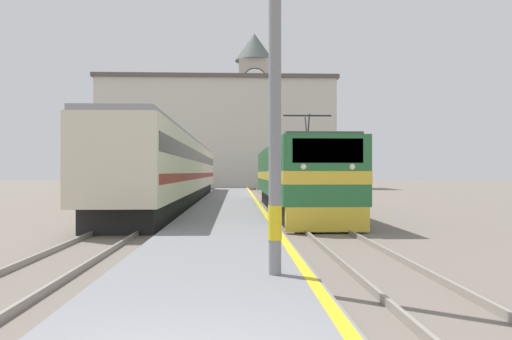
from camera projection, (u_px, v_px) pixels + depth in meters
ground_plane at (230, 202)px, 34.38m from camera, size 200.00×200.00×0.00m
platform at (229, 205)px, 29.38m from camera, size 3.71×140.00×0.26m
rail_track_near at (286, 206)px, 29.52m from camera, size 2.84×140.00×0.16m
rail_track_far at (170, 206)px, 29.25m from camera, size 2.83×140.00×0.16m
locomotive_train at (294, 177)px, 25.53m from camera, size 2.92×18.91×4.44m
passenger_train at (179, 170)px, 33.54m from camera, size 2.92×36.88×4.13m
catenary_mast at (282, 44)px, 8.69m from camera, size 2.60×0.24×7.91m
clock_tower at (254, 103)px, 78.17m from camera, size 6.09×6.09×23.85m
station_building at (217, 133)px, 64.32m from camera, size 30.23×7.84×14.11m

